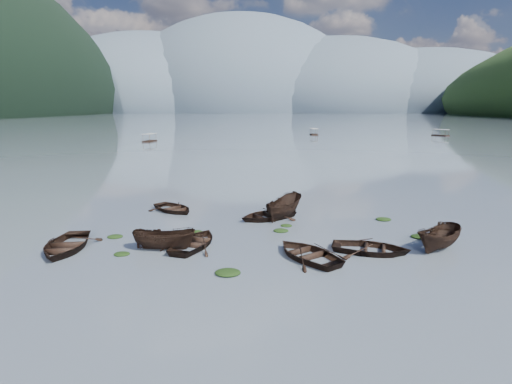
{
  "coord_description": "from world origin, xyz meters",
  "views": [
    {
      "loc": [
        1.02,
        -19.31,
        8.62
      ],
      "look_at": [
        0.0,
        12.0,
        2.0
      ],
      "focal_mm": 28.0,
      "sensor_mm": 36.0,
      "label": 1
    }
  ],
  "objects_px": {
    "rowboat_3": "(308,258)",
    "pontoon_centre": "(314,135)",
    "rowboat_0": "(66,250)",
    "pontoon_left": "(150,142)"
  },
  "relations": [
    {
      "from": "rowboat_0",
      "to": "pontoon_left",
      "type": "bearing_deg",
      "value": 96.08
    },
    {
      "from": "pontoon_left",
      "to": "pontoon_centre",
      "type": "xyz_separation_m",
      "value": [
        45.61,
        27.94,
        0.0
      ]
    },
    {
      "from": "rowboat_0",
      "to": "pontoon_left",
      "type": "xyz_separation_m",
      "value": [
        -18.5,
        80.17,
        0.0
      ]
    },
    {
      "from": "rowboat_3",
      "to": "pontoon_centre",
      "type": "height_order",
      "value": "pontoon_centre"
    },
    {
      "from": "rowboat_0",
      "to": "pontoon_left",
      "type": "height_order",
      "value": "pontoon_left"
    },
    {
      "from": "rowboat_0",
      "to": "pontoon_centre",
      "type": "xyz_separation_m",
      "value": [
        27.11,
        108.11,
        0.0
      ]
    },
    {
      "from": "pontoon_left",
      "to": "rowboat_0",
      "type": "bearing_deg",
      "value": -72.1
    },
    {
      "from": "pontoon_left",
      "to": "pontoon_centre",
      "type": "distance_m",
      "value": 53.49
    },
    {
      "from": "rowboat_3",
      "to": "pontoon_left",
      "type": "xyz_separation_m",
      "value": [
        -33.38,
        81.04,
        0.0
      ]
    },
    {
      "from": "pontoon_left",
      "to": "pontoon_centre",
      "type": "height_order",
      "value": "pontoon_left"
    }
  ]
}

